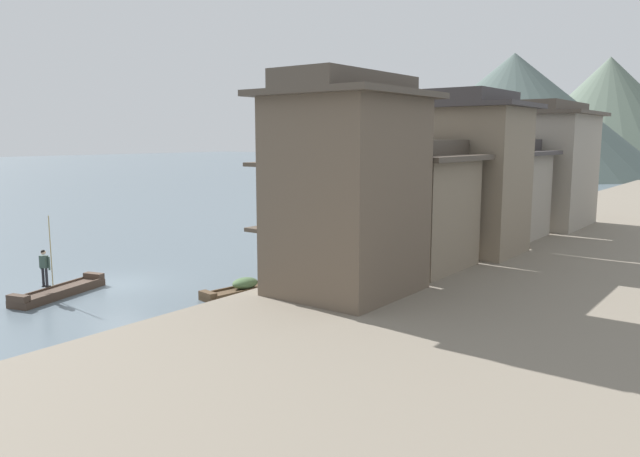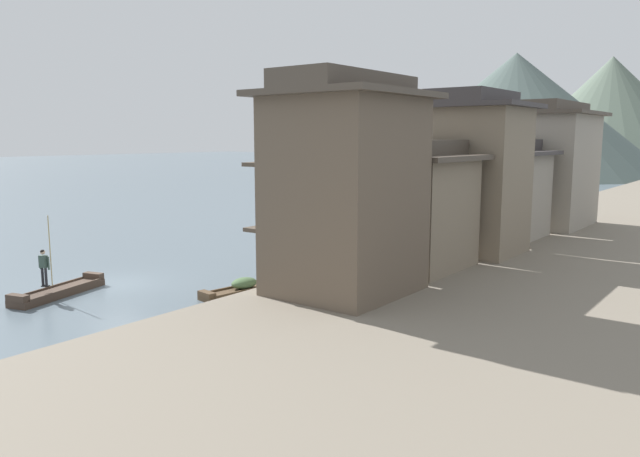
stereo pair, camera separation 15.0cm
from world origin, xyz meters
The scene contains 18 objects.
ground_plane centered at (0.00, 0.00, 0.00)m, with size 400.00×400.00×0.00m, color slate.
riverbank_right centered at (16.21, 30.00, 0.28)m, with size 18.00×110.00×0.56m, color slate.
boat_foreground_poled centered at (-0.18, -2.72, 0.19)m, with size 2.30×4.75×0.57m.
boatman_person centered at (0.04, -3.40, 1.57)m, with size 0.53×0.36×3.04m.
boat_moored_nearest centered at (5.20, 8.69, 0.15)m, with size 0.93×4.54×0.44m.
boat_moored_second centered at (4.94, 23.57, 0.24)m, with size 1.30×4.77×0.72m.
boat_moored_third centered at (5.18, 45.11, 0.32)m, with size 1.49×4.35×0.86m.
boat_moored_far centered at (5.55, 53.14, 0.17)m, with size 1.68×4.65×0.52m.
boat_midriver_drifting centered at (5.93, 2.49, 0.25)m, with size 1.58×4.36×0.70m.
house_waterfront_nearest centered at (10.49, 3.70, 4.87)m, with size 5.98×6.29×8.74m.
house_waterfront_second centered at (10.36, 9.62, 3.57)m, with size 5.72×6.10×6.14m.
house_waterfront_tall centered at (10.76, 15.14, 4.87)m, with size 6.54×5.45×8.74m.
house_waterfront_narrow centered at (10.34, 21.08, 3.57)m, with size 5.69×6.40×6.14m.
house_waterfront_far centered at (10.82, 28.37, 4.85)m, with size 6.64×8.22×8.74m.
mooring_post_dock_near centered at (7.56, 3.44, 0.91)m, with size 0.20×0.20×0.71m, color #473828.
mooring_post_dock_mid centered at (7.56, 12.07, 0.97)m, with size 0.20×0.20×0.82m, color #473828.
hill_far_west centered at (-8.17, 133.14, 12.33)m, with size 48.69×48.69×24.66m, color #5B6B5B.
hill_far_centre centered at (-17.06, 97.95, 11.20)m, with size 54.36×54.36×22.40m, color #4C5B56.
Camera 2 is at (24.48, -16.20, 6.80)m, focal length 34.13 mm.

